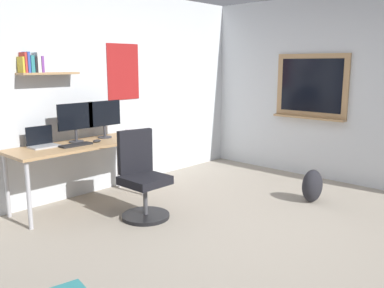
{
  "coord_description": "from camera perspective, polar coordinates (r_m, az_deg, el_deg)",
  "views": [
    {
      "loc": [
        -3.19,
        -2.08,
        1.66
      ],
      "look_at": [
        -0.16,
        0.72,
        0.85
      ],
      "focal_mm": 38.47,
      "sensor_mm": 36.0,
      "label": 1
    }
  ],
  "objects": [
    {
      "name": "laptop",
      "position": [
        4.88,
        -20.05,
        0.27
      ],
      "size": [
        0.31,
        0.21,
        0.23
      ],
      "color": "#ADAFB5",
      "rests_on": "desk"
    },
    {
      "name": "wall_back",
      "position": [
        5.55,
        -12.2,
        7.16
      ],
      "size": [
        5.0,
        0.3,
        2.6
      ],
      "color": "silver",
      "rests_on": "ground"
    },
    {
      "name": "office_chair",
      "position": [
        4.52,
        -6.94,
        -5.04
      ],
      "size": [
        0.52,
        0.53,
        0.95
      ],
      "color": "black",
      "rests_on": "ground"
    },
    {
      "name": "computer_mouse",
      "position": [
        4.98,
        -13.05,
        0.42
      ],
      "size": [
        0.1,
        0.06,
        0.03
      ],
      "primitive_type": "ellipsoid",
      "color": "#262628",
      "rests_on": "desk"
    },
    {
      "name": "keyboard",
      "position": [
        4.83,
        -15.79,
        -0.12
      ],
      "size": [
        0.37,
        0.13,
        0.02
      ],
      "primitive_type": "cube",
      "color": "black",
      "rests_on": "desk"
    },
    {
      "name": "monitor_secondary",
      "position": [
        5.22,
        -12.05,
        3.76
      ],
      "size": [
        0.46,
        0.17,
        0.46
      ],
      "color": "#38383D",
      "rests_on": "desk"
    },
    {
      "name": "ground_plane",
      "position": [
        4.16,
        9.06,
        -12.58
      ],
      "size": [
        5.2,
        5.2,
        0.0
      ],
      "primitive_type": "plane",
      "color": "#9E9384",
      "rests_on": "ground"
    },
    {
      "name": "wall_right",
      "position": [
        6.03,
        22.39,
        6.85
      ],
      "size": [
        0.22,
        5.0,
        2.6
      ],
      "color": "silver",
      "rests_on": "ground"
    },
    {
      "name": "backpack",
      "position": [
        5.22,
        16.34,
        -5.59
      ],
      "size": [
        0.32,
        0.22,
        0.4
      ],
      "primitive_type": "ellipsoid",
      "color": "#232328",
      "rests_on": "ground"
    },
    {
      "name": "desk",
      "position": [
        4.95,
        -15.42,
        -0.78
      ],
      "size": [
        1.62,
        0.63,
        0.74
      ],
      "color": "tan",
      "rests_on": "ground"
    },
    {
      "name": "coffee_mug",
      "position": [
        5.31,
        -8.81,
        1.55
      ],
      "size": [
        0.08,
        0.08,
        0.09
      ],
      "primitive_type": "cylinder",
      "color": "silver",
      "rests_on": "desk"
    },
    {
      "name": "monitor_primary",
      "position": [
        5.0,
        -15.84,
        3.27
      ],
      "size": [
        0.46,
        0.17,
        0.46
      ],
      "color": "#38383D",
      "rests_on": "desk"
    }
  ]
}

